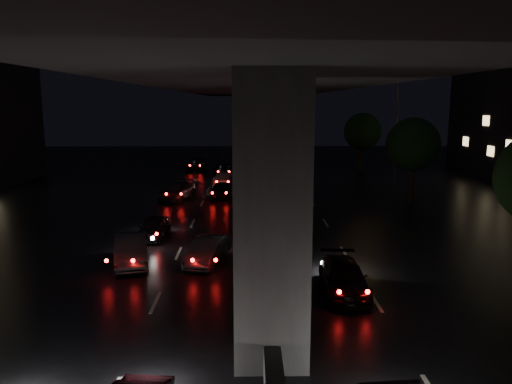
{
  "coord_description": "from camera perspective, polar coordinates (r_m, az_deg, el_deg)",
  "views": [
    {
      "loc": [
        -0.58,
        -23.1,
        7.13
      ],
      "look_at": [
        -0.21,
        5.01,
        2.09
      ],
      "focal_mm": 35.0,
      "sensor_mm": 36.0,
      "label": 1
    }
  ],
  "objects": [
    {
      "name": "car_10",
      "position": [
        48.93,
        -3.6,
        2.51
      ],
      "size": [
        2.6,
        4.7,
        1.25
      ],
      "primitive_type": "imported",
      "rotation": [
        0.0,
        0.0,
        0.12
      ],
      "color": "black",
      "rests_on": "ground"
    },
    {
      "name": "streetlight_far",
      "position": [
        42.72,
        15.07,
        7.85
      ],
      "size": [
        2.52,
        0.44,
        9.0
      ],
      "color": "#2D2D33",
      "rests_on": "ground"
    },
    {
      "name": "tree_d",
      "position": [
        52.48,
        12.07,
        6.74
      ],
      "size": [
        3.8,
        3.8,
        6.12
      ],
      "color": "black",
      "rests_on": "ground"
    },
    {
      "name": "car_11",
      "position": [
        53.77,
        -6.78,
        3.16
      ],
      "size": [
        2.32,
        4.66,
        1.27
      ],
      "primitive_type": "imported",
      "rotation": [
        0.0,
        0.0,
        0.05
      ],
      "color": "black",
      "rests_on": "ground"
    },
    {
      "name": "car_6",
      "position": [
        27.17,
        -11.62,
        -4.02
      ],
      "size": [
        1.58,
        3.44,
        1.14
      ],
      "primitive_type": "imported",
      "rotation": [
        0.0,
        0.0,
        -0.07
      ],
      "color": "black",
      "rests_on": "ground"
    },
    {
      "name": "car_3",
      "position": [
        19.5,
        10.0,
        -9.6
      ],
      "size": [
        1.8,
        4.1,
        1.17
      ],
      "primitive_type": "imported",
      "rotation": [
        0.0,
        0.0,
        -0.04
      ],
      "color": "black",
      "rests_on": "ground"
    },
    {
      "name": "viaduct",
      "position": [
        28.14,
        0.43,
        12.63
      ],
      "size": [
        12.0,
        80.0,
        10.5
      ],
      "color": "#323234",
      "rests_on": "ground"
    },
    {
      "name": "car_7",
      "position": [
        37.71,
        -8.96,
        0.12
      ],
      "size": [
        2.76,
        4.64,
        1.26
      ],
      "primitive_type": "imported",
      "rotation": [
        0.0,
        0.0,
        -0.24
      ],
      "color": "#252528",
      "rests_on": "ground"
    },
    {
      "name": "car_4",
      "position": [
        23.12,
        -14.1,
        -6.43
      ],
      "size": [
        2.24,
        4.14,
        1.3
      ],
      "primitive_type": "imported",
      "rotation": [
        0.0,
        0.0,
        0.23
      ],
      "color": "#252629",
      "rests_on": "ground"
    },
    {
      "name": "car_12",
      "position": [
        50.59,
        3.3,
        2.7
      ],
      "size": [
        1.72,
        3.45,
        1.13
      ],
      "primitive_type": "imported",
      "rotation": [
        0.0,
        0.0,
        0.12
      ],
      "color": "slate",
      "rests_on": "ground"
    },
    {
      "name": "median_barrier",
      "position": [
        28.9,
        0.41,
        -3.25
      ],
      "size": [
        0.45,
        70.0,
        0.85
      ],
      "primitive_type": "cube",
      "color": "#323234",
      "rests_on": "ground"
    },
    {
      "name": "car_8",
      "position": [
        37.84,
        -4.06,
        0.2
      ],
      "size": [
        1.74,
        3.62,
        1.19
      ],
      "primitive_type": "imported",
      "rotation": [
        0.0,
        0.0,
        -0.1
      ],
      "color": "black",
      "rests_on": "ground"
    },
    {
      "name": "ground",
      "position": [
        24.19,
        0.66,
        -6.98
      ],
      "size": [
        120.0,
        120.0,
        0.0
      ],
      "primitive_type": "plane",
      "color": "black",
      "rests_on": "ground"
    },
    {
      "name": "car_9",
      "position": [
        43.07,
        -3.73,
        1.4
      ],
      "size": [
        1.79,
        3.66,
        1.15
      ],
      "primitive_type": "imported",
      "rotation": [
        0.0,
        0.0,
        -0.17
      ],
      "color": "#4E4943",
      "rests_on": "ground"
    },
    {
      "name": "car_5",
      "position": [
        22.68,
        -5.56,
        -6.67
      ],
      "size": [
        2.01,
        3.71,
        1.16
      ],
      "primitive_type": "imported",
      "rotation": [
        0.0,
        0.0,
        -0.24
      ],
      "color": "black",
      "rests_on": "ground"
    },
    {
      "name": "tree_c",
      "position": [
        37.08,
        17.51,
        5.16
      ],
      "size": [
        3.8,
        3.8,
        6.12
      ],
      "color": "black",
      "rests_on": "ground"
    }
  ]
}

